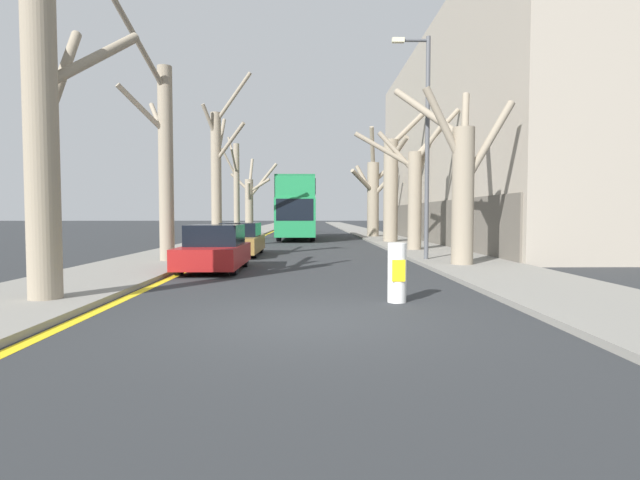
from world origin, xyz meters
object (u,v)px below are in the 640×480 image
object	(u,v)px
street_tree_left_4	(250,201)
street_tree_right_1	(414,188)
street_tree_left_0	(45,134)
street_tree_left_2	(218,172)
street_tree_right_3	(373,194)
parked_car_1	(240,240)
street_tree_left_3	(236,188)
double_decker_bus	(297,206)
traffic_bollard	(397,273)
lamp_post	(425,138)
street_tree_right_2	(392,186)
street_tree_right_0	(461,180)
street_tree_left_1	(163,156)
parked_car_0	(215,249)

from	to	relation	value
street_tree_left_4	street_tree_right_1	world-z (taller)	street_tree_right_1
street_tree_left_0	street_tree_left_2	size ratio (longest dim) A/B	0.74
street_tree_left_0	street_tree_right_3	bearing A→B (deg)	70.55
parked_car_1	street_tree_left_0	bearing A→B (deg)	-100.50
street_tree_left_3	parked_car_1	distance (m)	13.85
street_tree_left_2	double_decker_bus	bearing A→B (deg)	64.91
parked_car_1	traffic_bollard	xyz separation A→B (m)	(4.70, -11.64, -0.07)
street_tree_left_0	lamp_post	size ratio (longest dim) A/B	0.85
street_tree_left_3	street_tree_left_0	bearing A→B (deg)	-90.08
street_tree_right_2	street_tree_left_4	bearing A→B (deg)	128.57
street_tree_right_0	street_tree_right_3	bearing A→B (deg)	90.34
street_tree_left_2	street_tree_left_4	distance (m)	16.06
lamp_post	street_tree_left_4	bearing A→B (deg)	110.39
street_tree_left_1	double_decker_bus	world-z (taller)	street_tree_left_1
street_tree_right_0	lamp_post	size ratio (longest dim) A/B	0.78
street_tree_right_0	street_tree_left_3	bearing A→B (deg)	118.67
street_tree_left_0	parked_car_1	bearing A→B (deg)	79.50
street_tree_left_0	street_tree_left_3	world-z (taller)	street_tree_left_3
street_tree_right_3	parked_car_0	xyz separation A→B (m)	(-7.83, -22.51, -2.67)
street_tree_left_3	street_tree_right_2	xyz separation A→B (m)	(10.16, -4.27, -0.07)
street_tree_left_2	street_tree_right_3	bearing A→B (deg)	47.68
street_tree_right_2	street_tree_left_3	bearing A→B (deg)	157.21
traffic_bollard	street_tree_right_0	bearing A→B (deg)	63.67
traffic_bollard	parked_car_0	bearing A→B (deg)	129.09
street_tree_left_3	street_tree_right_1	distance (m)	15.20
street_tree_left_3	street_tree_right_2	world-z (taller)	street_tree_right_2
street_tree_right_1	lamp_post	xyz separation A→B (m)	(-0.72, -5.16, 1.55)
street_tree_left_2	parked_car_0	world-z (taller)	street_tree_left_2
street_tree_left_3	parked_car_0	xyz separation A→B (m)	(2.12, -19.22, -2.93)
street_tree_right_0	parked_car_1	xyz separation A→B (m)	(-7.96, 5.06, -2.23)
street_tree_left_4	street_tree_right_3	size ratio (longest dim) A/B	0.82
street_tree_right_1	street_tree_left_1	bearing A→B (deg)	-150.82
street_tree_left_1	parked_car_0	world-z (taller)	street_tree_left_1
street_tree_left_0	traffic_bollard	distance (m)	7.37
street_tree_left_1	street_tree_right_2	world-z (taller)	street_tree_left_1
street_tree_left_4	lamp_post	distance (m)	26.80
double_decker_bus	street_tree_left_1	bearing A→B (deg)	-103.09
street_tree_right_1	lamp_post	bearing A→B (deg)	-97.92
street_tree_left_1	street_tree_left_4	bearing A→B (deg)	89.94
street_tree_left_0	lamp_post	distance (m)	12.62
street_tree_left_0	lamp_post	bearing A→B (deg)	42.02
street_tree_right_2	traffic_bollard	bearing A→B (deg)	-99.13
street_tree_right_3	lamp_post	world-z (taller)	street_tree_right_3
street_tree_left_2	street_tree_left_4	size ratio (longest dim) A/B	1.38
street_tree_left_1	street_tree_right_2	bearing A→B (deg)	51.36
street_tree_left_3	street_tree_right_0	distance (m)	21.02
street_tree_right_0	traffic_bollard	size ratio (longest dim) A/B	5.43
street_tree_right_0	lamp_post	world-z (taller)	lamp_post
street_tree_right_1	parked_car_1	distance (m)	8.46
street_tree_left_4	parked_car_0	bearing A→B (deg)	-85.57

